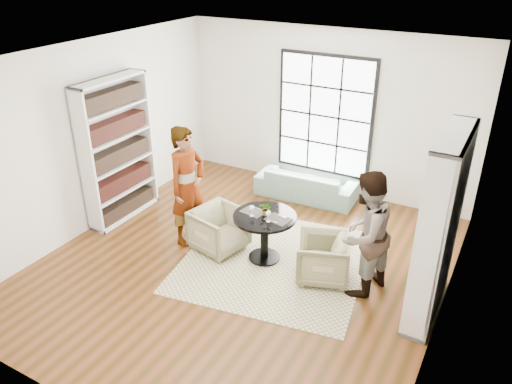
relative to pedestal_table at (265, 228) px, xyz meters
The scene contains 16 objects.
ground 0.64m from the pedestal_table, 126.13° to the right, with size 6.00×6.00×0.00m, color brown.
room_shell 0.79m from the pedestal_table, 127.50° to the left, with size 6.00×6.01×6.00m.
rug 0.56m from the pedestal_table, ahead, with size 2.61×2.61×0.01m, color beige.
pedestal_table is the anchor object (origin of this frame).
sofa 2.21m from the pedestal_table, 97.47° to the left, with size 1.84×0.72×0.54m, color slate.
armchair_left 0.77m from the pedestal_table, behind, with size 0.72×0.74×0.67m, color tan.
armchair_right 0.95m from the pedestal_table, ahead, with size 0.70×0.72×0.65m, color #BDB787.
person_left 1.35m from the pedestal_table, behind, with size 0.69×0.45×1.90m, color gray.
person_right 1.52m from the pedestal_table, ahead, with size 0.85×0.66×1.75m, color gray.
placemat_left 0.29m from the pedestal_table, behind, with size 0.34×0.26×0.01m, color black.
placemat_right 0.30m from the pedestal_table, ahead, with size 0.34×0.26×0.01m, color black.
cutlery_left 0.29m from the pedestal_table, behind, with size 0.14×0.22×0.01m, color silver, non-canonical shape.
cutlery_right 0.31m from the pedestal_table, ahead, with size 0.14×0.22×0.01m, color silver, non-canonical shape.
wine_glass_left 0.38m from the pedestal_table, 147.70° to the right, with size 0.08×0.08×0.17m.
wine_glass_right 0.37m from the pedestal_table, 45.18° to the right, with size 0.08×0.08×0.17m.
flower_centerpiece 0.31m from the pedestal_table, 56.80° to the left, with size 0.19×0.16×0.21m, color gray.
Camera 1 is at (3.14, -5.26, 4.27)m, focal length 35.00 mm.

